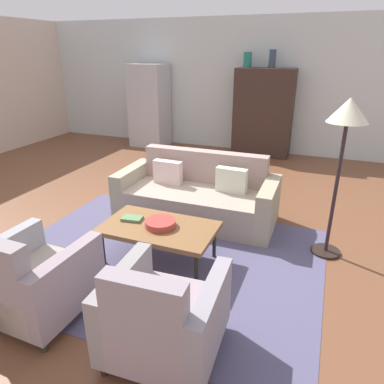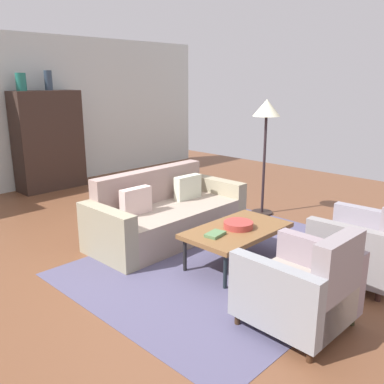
# 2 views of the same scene
# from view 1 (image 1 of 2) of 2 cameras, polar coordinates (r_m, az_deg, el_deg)

# --- Properties ---
(ground_plane) EXTENTS (11.30, 11.30, 0.00)m
(ground_plane) POSITION_cam_1_polar(r_m,az_deg,el_deg) (4.81, -6.69, -4.44)
(ground_plane) COLOR brown
(wall_back) EXTENTS (9.42, 0.12, 2.80)m
(wall_back) POSITION_cam_1_polar(r_m,az_deg,el_deg) (8.14, 6.85, 16.81)
(wall_back) COLOR silver
(wall_back) RESTS_ON ground
(area_rug) EXTENTS (3.40, 2.60, 0.01)m
(area_rug) POSITION_cam_1_polar(r_m,az_deg,el_deg) (3.96, -4.89, -10.55)
(area_rug) COLOR #534F6E
(area_rug) RESTS_ON ground
(couch) EXTENTS (2.11, 0.92, 0.86)m
(couch) POSITION_cam_1_polar(r_m,az_deg,el_deg) (4.75, 0.99, -0.75)
(couch) COLOR #A18F80
(couch) RESTS_ON ground
(coffee_table) EXTENTS (1.20, 0.70, 0.42)m
(coffee_table) POSITION_cam_1_polar(r_m,az_deg,el_deg) (3.73, -5.42, -6.03)
(coffee_table) COLOR black
(coffee_table) RESTS_ON ground
(armchair_left) EXTENTS (0.82, 0.82, 0.88)m
(armchair_left) POSITION_cam_1_polar(r_m,az_deg,el_deg) (3.29, -24.69, -13.27)
(armchair_left) COLOR #392618
(armchair_left) RESTS_ON ground
(armchair_right) EXTENTS (0.84, 0.84, 0.88)m
(armchair_right) POSITION_cam_1_polar(r_m,az_deg,el_deg) (2.67, -4.93, -20.16)
(armchair_right) COLOR #362B1F
(armchair_right) RESTS_ON ground
(fruit_bowl) EXTENTS (0.33, 0.33, 0.07)m
(fruit_bowl) POSITION_cam_1_polar(r_m,az_deg,el_deg) (3.69, -5.18, -5.12)
(fruit_bowl) COLOR #A93933
(fruit_bowl) RESTS_ON coffee_table
(book_stack) EXTENTS (0.24, 0.17, 0.03)m
(book_stack) POSITION_cam_1_polar(r_m,az_deg,el_deg) (3.88, -9.74, -4.26)
(book_stack) COLOR #557C4E
(book_stack) RESTS_ON coffee_table
(cabinet) EXTENTS (1.20, 0.51, 1.80)m
(cabinet) POSITION_cam_1_polar(r_m,az_deg,el_deg) (7.70, 11.51, 12.48)
(cabinet) COLOR #35251F
(cabinet) RESTS_ON ground
(vase_tall) EXTENTS (0.18, 0.18, 0.30)m
(vase_tall) POSITION_cam_1_polar(r_m,az_deg,el_deg) (7.68, 9.02, 20.51)
(vase_tall) COLOR #206C5F
(vase_tall) RESTS_ON cabinet
(vase_round) EXTENTS (0.14, 0.14, 0.35)m
(vase_round) POSITION_cam_1_polar(r_m,az_deg,el_deg) (7.58, 12.95, 20.41)
(vase_round) COLOR #2E3D50
(vase_round) RESTS_ON cabinet
(refrigerator) EXTENTS (0.80, 0.73, 1.85)m
(refrigerator) POSITION_cam_1_polar(r_m,az_deg,el_deg) (8.47, -6.93, 13.77)
(refrigerator) COLOR #B7BABF
(refrigerator) RESTS_ON ground
(floor_lamp) EXTENTS (0.40, 0.40, 1.72)m
(floor_lamp) POSITION_cam_1_polar(r_m,az_deg,el_deg) (3.81, 23.85, 9.80)
(floor_lamp) COLOR black
(floor_lamp) RESTS_ON ground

